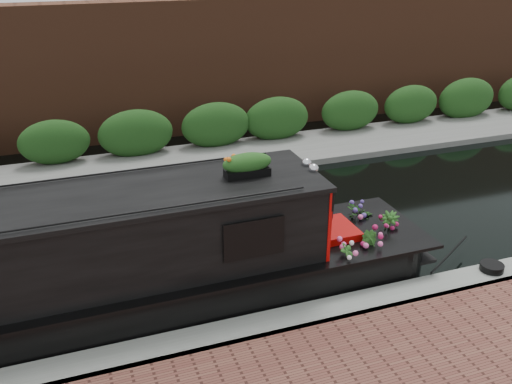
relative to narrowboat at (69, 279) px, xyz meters
name	(u,v)px	position (x,y,z in m)	size (l,w,h in m)	color
ground	(175,245)	(2.03, 1.94, -0.81)	(80.00, 80.00, 0.00)	black
near_bank_coping	(222,346)	(2.03, -1.36, -0.81)	(40.00, 0.60, 0.50)	gray
far_bank_path	(140,171)	(2.03, 6.14, -0.81)	(40.00, 2.40, 0.34)	slate
far_hedge	(135,160)	(2.03, 7.04, -0.81)	(40.00, 1.10, 2.80)	#1C4416
far_brick_wall	(124,137)	(2.03, 9.14, -0.81)	(40.00, 1.00, 8.00)	#562E1D
narrowboat	(69,279)	(0.00, 0.00, 0.00)	(11.66, 2.07, 2.73)	black
rope_fender	(409,248)	(6.17, 0.00, -0.64)	(0.34, 0.34, 0.33)	olive
coiled_mooring_rope	(492,267)	(7.00, -1.30, -0.50)	(0.41, 0.41, 0.12)	black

